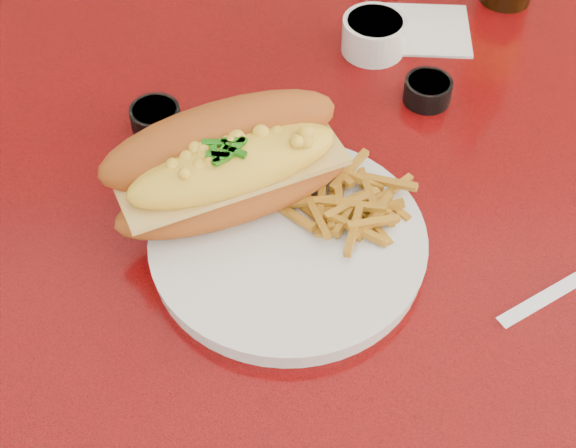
{
  "coord_description": "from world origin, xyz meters",
  "views": [
    {
      "loc": [
        -0.07,
        -0.61,
        1.4
      ],
      "look_at": [
        -0.07,
        -0.11,
        0.81
      ],
      "focal_mm": 50.0,
      "sensor_mm": 36.0,
      "label": 1
    }
  ],
  "objects_px": {
    "mac_hoagie": "(229,164)",
    "gravy_ramekin": "(374,34)",
    "booth_bench_far": "(324,56)",
    "dinner_plate": "(288,243)",
    "diner_table": "(347,258)",
    "sauce_cup_left": "(156,118)",
    "sauce_cup_right": "(428,90)",
    "fork": "(327,188)"
  },
  "relations": [
    {
      "from": "dinner_plate",
      "to": "sauce_cup_right",
      "type": "relative_size",
      "value": 5.57
    },
    {
      "from": "booth_bench_far",
      "to": "sauce_cup_right",
      "type": "distance_m",
      "value": 0.86
    },
    {
      "from": "gravy_ramekin",
      "to": "booth_bench_far",
      "type": "bearing_deg",
      "value": 93.0
    },
    {
      "from": "sauce_cup_right",
      "to": "mac_hoagie",
      "type": "bearing_deg",
      "value": -141.9
    },
    {
      "from": "booth_bench_far",
      "to": "dinner_plate",
      "type": "relative_size",
      "value": 3.8
    },
    {
      "from": "diner_table",
      "to": "booth_bench_far",
      "type": "distance_m",
      "value": 0.87
    },
    {
      "from": "mac_hoagie",
      "to": "gravy_ramekin",
      "type": "distance_m",
      "value": 0.32
    },
    {
      "from": "dinner_plate",
      "to": "sauce_cup_left",
      "type": "bearing_deg",
      "value": 130.68
    },
    {
      "from": "sauce_cup_left",
      "to": "sauce_cup_right",
      "type": "height_order",
      "value": "same"
    },
    {
      "from": "mac_hoagie",
      "to": "fork",
      "type": "bearing_deg",
      "value": -17.5
    },
    {
      "from": "booth_bench_far",
      "to": "gravy_ramekin",
      "type": "distance_m",
      "value": 0.79
    },
    {
      "from": "fork",
      "to": "sauce_cup_right",
      "type": "distance_m",
      "value": 0.2
    },
    {
      "from": "sauce_cup_left",
      "to": "sauce_cup_right",
      "type": "relative_size",
      "value": 1.07
    },
    {
      "from": "booth_bench_far",
      "to": "fork",
      "type": "bearing_deg",
      "value": -92.18
    },
    {
      "from": "diner_table",
      "to": "booth_bench_far",
      "type": "bearing_deg",
      "value": 90.0
    },
    {
      "from": "diner_table",
      "to": "gravy_ramekin",
      "type": "xyz_separation_m",
      "value": [
        0.03,
        0.21,
        0.18
      ]
    },
    {
      "from": "mac_hoagie",
      "to": "sauce_cup_right",
      "type": "bearing_deg",
      "value": 13.48
    },
    {
      "from": "dinner_plate",
      "to": "gravy_ramekin",
      "type": "distance_m",
      "value": 0.34
    },
    {
      "from": "sauce_cup_right",
      "to": "diner_table",
      "type": "bearing_deg",
      "value": -128.17
    },
    {
      "from": "diner_table",
      "to": "fork",
      "type": "height_order",
      "value": "fork"
    },
    {
      "from": "booth_bench_far",
      "to": "fork",
      "type": "relative_size",
      "value": 8.6
    },
    {
      "from": "dinner_plate",
      "to": "sauce_cup_left",
      "type": "xyz_separation_m",
      "value": [
        -0.15,
        0.18,
        0.0
      ]
    },
    {
      "from": "fork",
      "to": "gravy_ramekin",
      "type": "height_order",
      "value": "gravy_ramekin"
    },
    {
      "from": "booth_bench_far",
      "to": "gravy_ramekin",
      "type": "height_order",
      "value": "booth_bench_far"
    },
    {
      "from": "fork",
      "to": "sauce_cup_right",
      "type": "bearing_deg",
      "value": -54.42
    },
    {
      "from": "fork",
      "to": "sauce_cup_left",
      "type": "xyz_separation_m",
      "value": [
        -0.19,
        0.11,
        -0.0
      ]
    },
    {
      "from": "booth_bench_far",
      "to": "dinner_plate",
      "type": "bearing_deg",
      "value": -94.48
    },
    {
      "from": "gravy_ramekin",
      "to": "sauce_cup_right",
      "type": "height_order",
      "value": "gravy_ramekin"
    },
    {
      "from": "booth_bench_far",
      "to": "sauce_cup_right",
      "type": "height_order",
      "value": "booth_bench_far"
    },
    {
      "from": "gravy_ramekin",
      "to": "sauce_cup_right",
      "type": "bearing_deg",
      "value": -58.42
    },
    {
      "from": "mac_hoagie",
      "to": "sauce_cup_left",
      "type": "relative_size",
      "value": 4.6
    },
    {
      "from": "booth_bench_far",
      "to": "sauce_cup_left",
      "type": "distance_m",
      "value": 0.93
    },
    {
      "from": "sauce_cup_right",
      "to": "dinner_plate",
      "type": "bearing_deg",
      "value": -125.5
    },
    {
      "from": "diner_table",
      "to": "sauce_cup_left",
      "type": "xyz_separation_m",
      "value": [
        -0.22,
        0.06,
        0.18
      ]
    },
    {
      "from": "booth_bench_far",
      "to": "sauce_cup_right",
      "type": "relative_size",
      "value": 21.18
    },
    {
      "from": "mac_hoagie",
      "to": "fork",
      "type": "height_order",
      "value": "mac_hoagie"
    },
    {
      "from": "booth_bench_far",
      "to": "mac_hoagie",
      "type": "height_order",
      "value": "same"
    },
    {
      "from": "fork",
      "to": "gravy_ramekin",
      "type": "bearing_deg",
      "value": -31.21
    },
    {
      "from": "fork",
      "to": "dinner_plate",
      "type": "bearing_deg",
      "value": 132.13
    },
    {
      "from": "gravy_ramekin",
      "to": "mac_hoagie",
      "type": "bearing_deg",
      "value": -121.22
    },
    {
      "from": "mac_hoagie",
      "to": "gravy_ramekin",
      "type": "bearing_deg",
      "value": 34.16
    },
    {
      "from": "gravy_ramekin",
      "to": "sauce_cup_left",
      "type": "distance_m",
      "value": 0.29
    }
  ]
}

